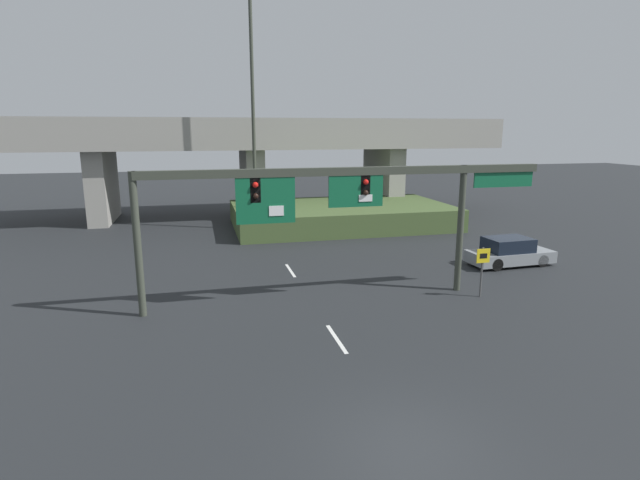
{
  "coord_description": "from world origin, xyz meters",
  "views": [
    {
      "loc": [
        -4.28,
        -9.21,
        6.91
      ],
      "look_at": [
        0.0,
        8.28,
        2.91
      ],
      "focal_mm": 28.0,
      "sensor_mm": 36.0,
      "label": 1
    }
  ],
  "objects_px": {
    "speed_limit_sign": "(482,265)",
    "highway_light_pole_near": "(253,109)",
    "signal_gantry": "(338,193)",
    "parked_sedan_near_right": "(509,252)"
  },
  "relations": [
    {
      "from": "speed_limit_sign",
      "to": "parked_sedan_near_right",
      "type": "relative_size",
      "value": 0.48
    },
    {
      "from": "speed_limit_sign",
      "to": "highway_light_pole_near",
      "type": "height_order",
      "value": "highway_light_pole_near"
    },
    {
      "from": "highway_light_pole_near",
      "to": "parked_sedan_near_right",
      "type": "bearing_deg",
      "value": -47.19
    },
    {
      "from": "signal_gantry",
      "to": "highway_light_pole_near",
      "type": "height_order",
      "value": "highway_light_pole_near"
    },
    {
      "from": "highway_light_pole_near",
      "to": "signal_gantry",
      "type": "bearing_deg",
      "value": -84.56
    },
    {
      "from": "signal_gantry",
      "to": "speed_limit_sign",
      "type": "height_order",
      "value": "signal_gantry"
    },
    {
      "from": "speed_limit_sign",
      "to": "parked_sedan_near_right",
      "type": "xyz_separation_m",
      "value": [
        4.19,
        4.21,
        -0.73
      ]
    },
    {
      "from": "highway_light_pole_near",
      "to": "parked_sedan_near_right",
      "type": "distance_m",
      "value": 18.81
    },
    {
      "from": "speed_limit_sign",
      "to": "parked_sedan_near_right",
      "type": "distance_m",
      "value": 5.99
    },
    {
      "from": "speed_limit_sign",
      "to": "highway_light_pole_near",
      "type": "bearing_deg",
      "value": 114.01
    }
  ]
}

